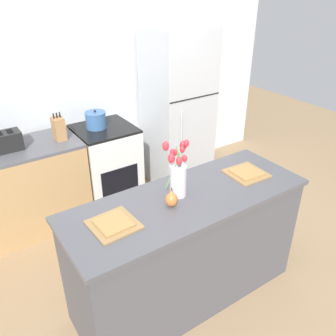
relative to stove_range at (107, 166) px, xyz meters
The scene contains 12 objects.
ground_plane 1.66m from the stove_range, 93.58° to the right, with size 10.00×10.00×0.00m, color #997A56.
back_wall 0.99m from the stove_range, 104.01° to the left, with size 5.20×0.08×2.70m.
kitchen_island 1.60m from the stove_range, 93.58° to the right, with size 1.80×0.66×0.94m.
stove_range is the anchor object (origin of this frame).
refrigerator 1.06m from the stove_range, ahead, with size 0.68×0.67×1.84m.
flower_vase 1.67m from the stove_range, 95.31° to the right, with size 0.19×0.14×0.43m.
pear_figurine 1.73m from the stove_range, 98.96° to the right, with size 0.09×0.09×0.14m.
plate_setting_left 1.80m from the stove_range, 112.91° to the right, with size 0.30×0.30×0.02m.
plate_setting_right 1.74m from the stove_range, 73.45° to the right, with size 0.30×0.30×0.02m.
toaster 1.09m from the stove_range, behind, with size 0.28×0.18×0.17m.
cooking_pot 0.54m from the stove_range, 145.34° to the left, with size 0.22×0.22×0.20m.
knife_block 0.74m from the stove_range, behind, with size 0.10×0.14×0.27m.
Camera 1 is at (-1.28, -1.65, 2.32)m, focal length 38.00 mm.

